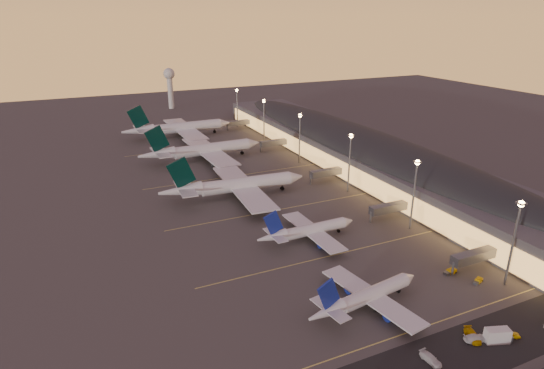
{
  "coord_description": "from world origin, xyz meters",
  "views": [
    {
      "loc": [
        -71.12,
        -113.33,
        72.18
      ],
      "look_at": [
        2.0,
        45.0,
        7.0
      ],
      "focal_mm": 30.0,
      "sensor_mm": 36.0,
      "label": 1
    }
  ],
  "objects": [
    {
      "name": "airliner_wide_far",
      "position": [
        -7.44,
        164.91,
        5.66
      ],
      "size": [
        68.5,
        62.2,
        21.97
      ],
      "rotation": [
        0.0,
        0.0,
        0.02
      ],
      "color": "silver",
      "rests_on": "ground"
    },
    {
      "name": "service_van_d",
      "position": [
        9.2,
        -53.11,
        0.83
      ],
      "size": [
        4.25,
        6.21,
        1.67
      ],
      "primitive_type": "imported",
      "rotation": [
        0.0,
        0.0,
        -0.37
      ],
      "color": "#CA9602",
      "rests_on": "ground"
    },
    {
      "name": "catering_truck_a",
      "position": [
        13.77,
        -56.39,
        1.64
      ],
      "size": [
        6.65,
        4.3,
        3.5
      ],
      "rotation": [
        0.0,
        0.0,
        -0.34
      ],
      "color": "silver",
      "rests_on": "ground"
    },
    {
      "name": "terminal_building",
      "position": [
        61.84,
        72.47,
        8.78
      ],
      "size": [
        56.35,
        255.0,
        17.46
      ],
      "color": "#49484E",
      "rests_on": "ground"
    },
    {
      "name": "service_van_e",
      "position": [
        9.2,
        -54.01,
        0.82
      ],
      "size": [
        6.08,
        3.64,
        1.65
      ],
      "primitive_type": "imported",
      "rotation": [
        0.0,
        0.0,
        1.32
      ],
      "color": "silver",
      "rests_on": "ground"
    },
    {
      "name": "radar_tower",
      "position": [
        10.0,
        260.0,
        21.87
      ],
      "size": [
        9.0,
        9.0,
        32.5
      ],
      "color": "silver",
      "rests_on": "ground"
    },
    {
      "name": "airliner_wide_mid",
      "position": [
        -8.04,
        111.28,
        5.45
      ],
      "size": [
        66.06,
        60.1,
        21.16
      ],
      "rotation": [
        0.0,
        0.0,
        0.04
      ],
      "color": "silver",
      "rests_on": "ground"
    },
    {
      "name": "airliner_narrow_north",
      "position": [
        -1.9,
        7.9,
        3.43
      ],
      "size": [
        37.02,
        32.97,
        13.26
      ],
      "rotation": [
        0.0,
        0.0,
        0.02
      ],
      "color": "silver",
      "rests_on": "ground"
    },
    {
      "name": "lane_markings",
      "position": [
        0.0,
        40.0,
        0.01
      ],
      "size": [
        90.0,
        180.36,
        0.0
      ],
      "color": "#D8C659",
      "rests_on": "ground"
    },
    {
      "name": "service_van_c",
      "position": [
        -5.38,
        -54.88,
        0.8
      ],
      "size": [
        2.55,
        5.61,
        1.59
      ],
      "primitive_type": "imported",
      "rotation": [
        0.0,
        0.0,
        0.06
      ],
      "color": "silver",
      "rests_on": "ground"
    },
    {
      "name": "ground",
      "position": [
        0.0,
        0.0,
        0.0
      ],
      "size": [
        700.0,
        700.0,
        0.0
      ],
      "primitive_type": "plane",
      "color": "#474441"
    },
    {
      "name": "baggage_tug_a",
      "position": [
        26.34,
        -28.98,
        0.58
      ],
      "size": [
        4.4,
        2.22,
        1.26
      ],
      "rotation": [
        0.0,
        0.0,
        0.12
      ],
      "color": "#CA9602",
      "rests_on": "ground"
    },
    {
      "name": "service_lane",
      "position": [
        0.0,
        -56.0,
        0.01
      ],
      "size": [
        260.0,
        16.0,
        0.01
      ],
      "color": "black",
      "rests_on": "ground"
    },
    {
      "name": "airliner_wide_near",
      "position": [
        -10.72,
        54.95,
        5.17
      ],
      "size": [
        62.74,
        57.2,
        20.08
      ],
      "rotation": [
        0.0,
        0.0,
        -0.06
      ],
      "color": "silver",
      "rests_on": "ground"
    },
    {
      "name": "light_masts",
      "position": [
        36.0,
        65.0,
        17.55
      ],
      "size": [
        2.2,
        217.2,
        25.9
      ],
      "color": "slate",
      "rests_on": "ground"
    },
    {
      "name": "service_van_f",
      "position": [
        17.77,
        -56.6,
        0.71
      ],
      "size": [
        4.55,
        3.21,
        1.42
      ],
      "primitive_type": "imported",
      "rotation": [
        0.0,
        0.0,
        1.13
      ],
      "color": "#CA9602",
      "rests_on": "ground"
    },
    {
      "name": "airliner_narrow_south",
      "position": [
        -6.84,
        -32.38,
        3.42
      ],
      "size": [
        36.98,
        33.34,
        13.21
      ],
      "rotation": [
        0.0,
        0.0,
        0.15
      ],
      "color": "silver",
      "rests_on": "ground"
    },
    {
      "name": "baggage_tug_b",
      "position": [
        29.88,
        -36.07,
        0.5
      ],
      "size": [
        3.92,
        2.63,
        1.09
      ],
      "rotation": [
        0.0,
        0.0,
        0.35
      ],
      "color": "#CA9602",
      "rests_on": "ground"
    }
  ]
}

